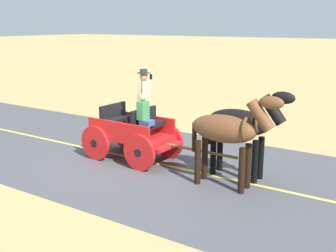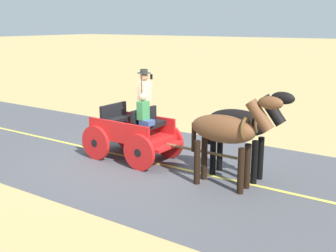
{
  "view_description": "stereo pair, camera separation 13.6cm",
  "coord_description": "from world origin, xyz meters",
  "px_view_note": "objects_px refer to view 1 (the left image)",
  "views": [
    {
      "loc": [
        8.77,
        6.87,
        3.68
      ],
      "look_at": [
        0.02,
        1.1,
        1.1
      ],
      "focal_mm": 44.75,
      "sensor_mm": 36.0,
      "label": 1
    },
    {
      "loc": [
        8.7,
        6.99,
        3.68
      ],
      "look_at": [
        0.02,
        1.1,
        1.1
      ],
      "focal_mm": 44.75,
      "sensor_mm": 36.0,
      "label": 2
    }
  ],
  "objects_px": {
    "horse_near_side": "(242,125)",
    "horse_off_side": "(228,131)",
    "traffic_cone": "(106,117)",
    "horse_drawn_carriage": "(134,131)"
  },
  "relations": [
    {
      "from": "horse_near_side",
      "to": "traffic_cone",
      "type": "height_order",
      "value": "horse_near_side"
    },
    {
      "from": "horse_near_side",
      "to": "traffic_cone",
      "type": "relative_size",
      "value": 4.42
    },
    {
      "from": "horse_near_side",
      "to": "horse_off_side",
      "type": "bearing_deg",
      "value": -1.27
    },
    {
      "from": "horse_off_side",
      "to": "traffic_cone",
      "type": "xyz_separation_m",
      "value": [
        -3.28,
        -6.59,
        -1.07
      ]
    },
    {
      "from": "horse_drawn_carriage",
      "to": "horse_off_side",
      "type": "distance_m",
      "value": 3.09
    },
    {
      "from": "horse_drawn_carriage",
      "to": "horse_near_side",
      "type": "relative_size",
      "value": 2.04
    },
    {
      "from": "horse_drawn_carriage",
      "to": "traffic_cone",
      "type": "relative_size",
      "value": 9.02
    },
    {
      "from": "horse_off_side",
      "to": "traffic_cone",
      "type": "relative_size",
      "value": 4.42
    },
    {
      "from": "horse_drawn_carriage",
      "to": "horse_off_side",
      "type": "relative_size",
      "value": 2.04
    },
    {
      "from": "horse_near_side",
      "to": "horse_off_side",
      "type": "relative_size",
      "value": 1.0
    }
  ]
}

